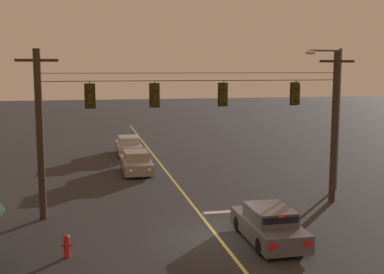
{
  "coord_description": "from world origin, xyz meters",
  "views": [
    {
      "loc": [
        -4.98,
        -18.26,
        6.67
      ],
      "look_at": [
        0.0,
        4.98,
        3.36
      ],
      "focal_mm": 46.19,
      "sensor_mm": 36.0,
      "label": 1
    }
  ],
  "objects_px": {
    "traffic_light_centre": "(224,95)",
    "traffic_light_leftmost": "(90,96)",
    "traffic_light_left_inner": "(155,95)",
    "fire_hydrant": "(67,245)",
    "car_oncoming_lead": "(136,163)",
    "car_oncoming_trailing": "(129,146)",
    "car_waiting_near_lane": "(269,225)",
    "street_lamp_corner": "(333,106)",
    "traffic_light_right_inner": "(296,94)"
  },
  "relations": [
    {
      "from": "car_oncoming_trailing",
      "to": "car_waiting_near_lane",
      "type": "bearing_deg",
      "value": -80.18
    },
    {
      "from": "traffic_light_leftmost",
      "to": "fire_hydrant",
      "type": "height_order",
      "value": "traffic_light_leftmost"
    },
    {
      "from": "traffic_light_centre",
      "to": "car_oncoming_lead",
      "type": "height_order",
      "value": "traffic_light_centre"
    },
    {
      "from": "traffic_light_left_inner",
      "to": "car_waiting_near_lane",
      "type": "distance_m",
      "value": 7.75
    },
    {
      "from": "traffic_light_left_inner",
      "to": "traffic_light_right_inner",
      "type": "bearing_deg",
      "value": 0.0
    },
    {
      "from": "traffic_light_centre",
      "to": "car_oncoming_trailing",
      "type": "bearing_deg",
      "value": 100.9
    },
    {
      "from": "traffic_light_centre",
      "to": "car_oncoming_trailing",
      "type": "xyz_separation_m",
      "value": [
        -3.12,
        16.19,
        -4.81
      ]
    },
    {
      "from": "traffic_light_centre",
      "to": "traffic_light_leftmost",
      "type": "bearing_deg",
      "value": 180.0
    },
    {
      "from": "street_lamp_corner",
      "to": "car_waiting_near_lane",
      "type": "bearing_deg",
      "value": -131.66
    },
    {
      "from": "car_oncoming_trailing",
      "to": "fire_hydrant",
      "type": "bearing_deg",
      "value": -100.73
    },
    {
      "from": "car_oncoming_lead",
      "to": "street_lamp_corner",
      "type": "distance_m",
      "value": 12.8
    },
    {
      "from": "car_oncoming_lead",
      "to": "traffic_light_centre",
      "type": "bearing_deg",
      "value": -70.55
    },
    {
      "from": "fire_hydrant",
      "to": "traffic_light_centre",
      "type": "bearing_deg",
      "value": 34.3
    },
    {
      "from": "traffic_light_leftmost",
      "to": "car_oncoming_trailing",
      "type": "height_order",
      "value": "traffic_light_leftmost"
    },
    {
      "from": "traffic_light_centre",
      "to": "traffic_light_right_inner",
      "type": "relative_size",
      "value": 1.0
    },
    {
      "from": "traffic_light_right_inner",
      "to": "car_oncoming_lead",
      "type": "height_order",
      "value": "traffic_light_right_inner"
    },
    {
      "from": "car_oncoming_trailing",
      "to": "traffic_light_centre",
      "type": "bearing_deg",
      "value": -79.1
    },
    {
      "from": "traffic_light_right_inner",
      "to": "car_waiting_near_lane",
      "type": "xyz_separation_m",
      "value": [
        -3.1,
        -4.78,
        -4.81
      ]
    },
    {
      "from": "car_oncoming_trailing",
      "to": "traffic_light_leftmost",
      "type": "bearing_deg",
      "value": -100.47
    },
    {
      "from": "traffic_light_left_inner",
      "to": "street_lamp_corner",
      "type": "xyz_separation_m",
      "value": [
        10.04,
        2.3,
        -0.8
      ]
    },
    {
      "from": "traffic_light_left_inner",
      "to": "traffic_light_centre",
      "type": "relative_size",
      "value": 1.0
    },
    {
      "from": "car_waiting_near_lane",
      "to": "street_lamp_corner",
      "type": "bearing_deg",
      "value": 48.34
    },
    {
      "from": "traffic_light_leftmost",
      "to": "traffic_light_centre",
      "type": "bearing_deg",
      "value": 0.0
    },
    {
      "from": "traffic_light_centre",
      "to": "traffic_light_right_inner",
      "type": "height_order",
      "value": "same"
    },
    {
      "from": "traffic_light_left_inner",
      "to": "car_oncoming_lead",
      "type": "distance_m",
      "value": 10.33
    },
    {
      "from": "car_waiting_near_lane",
      "to": "traffic_light_leftmost",
      "type": "bearing_deg",
      "value": 144.2
    },
    {
      "from": "traffic_light_leftmost",
      "to": "traffic_light_centre",
      "type": "height_order",
      "value": "same"
    },
    {
      "from": "traffic_light_left_inner",
      "to": "traffic_light_right_inner",
      "type": "xyz_separation_m",
      "value": [
        6.84,
        0.0,
        0.0
      ]
    },
    {
      "from": "traffic_light_centre",
      "to": "car_oncoming_lead",
      "type": "bearing_deg",
      "value": 109.45
    },
    {
      "from": "car_waiting_near_lane",
      "to": "fire_hydrant",
      "type": "distance_m",
      "value": 7.62
    },
    {
      "from": "traffic_light_leftmost",
      "to": "car_oncoming_lead",
      "type": "relative_size",
      "value": 0.28
    },
    {
      "from": "car_waiting_near_lane",
      "to": "street_lamp_corner",
      "type": "xyz_separation_m",
      "value": [
        6.3,
        7.08,
        4.02
      ]
    },
    {
      "from": "traffic_light_leftmost",
      "to": "car_oncoming_lead",
      "type": "height_order",
      "value": "traffic_light_leftmost"
    },
    {
      "from": "car_oncoming_lead",
      "to": "traffic_light_right_inner",
      "type": "bearing_deg",
      "value": -53.21
    },
    {
      "from": "traffic_light_centre",
      "to": "street_lamp_corner",
      "type": "bearing_deg",
      "value": 18.66
    },
    {
      "from": "traffic_light_centre",
      "to": "street_lamp_corner",
      "type": "distance_m",
      "value": 7.23
    },
    {
      "from": "traffic_light_leftmost",
      "to": "car_oncoming_trailing",
      "type": "xyz_separation_m",
      "value": [
        2.99,
        16.19,
        -4.81
      ]
    },
    {
      "from": "car_waiting_near_lane",
      "to": "car_oncoming_trailing",
      "type": "relative_size",
      "value": 0.98
    },
    {
      "from": "traffic_light_right_inner",
      "to": "car_oncoming_trailing",
      "type": "bearing_deg",
      "value": 112.57
    },
    {
      "from": "car_oncoming_trailing",
      "to": "fire_hydrant",
      "type": "height_order",
      "value": "car_oncoming_trailing"
    },
    {
      "from": "traffic_light_leftmost",
      "to": "car_waiting_near_lane",
      "type": "bearing_deg",
      "value": -35.8
    },
    {
      "from": "traffic_light_left_inner",
      "to": "car_oncoming_trailing",
      "type": "bearing_deg",
      "value": 89.61
    },
    {
      "from": "car_waiting_near_lane",
      "to": "car_oncoming_trailing",
      "type": "height_order",
      "value": "same"
    },
    {
      "from": "traffic_light_left_inner",
      "to": "fire_hydrant",
      "type": "height_order",
      "value": "traffic_light_left_inner"
    },
    {
      "from": "car_oncoming_lead",
      "to": "fire_hydrant",
      "type": "bearing_deg",
      "value": -105.48
    },
    {
      "from": "car_waiting_near_lane",
      "to": "car_oncoming_trailing",
      "type": "bearing_deg",
      "value": 99.82
    },
    {
      "from": "traffic_light_left_inner",
      "to": "traffic_light_centre",
      "type": "bearing_deg",
      "value": 0.0
    },
    {
      "from": "traffic_light_centre",
      "to": "street_lamp_corner",
      "type": "relative_size",
      "value": 0.16
    },
    {
      "from": "car_waiting_near_lane",
      "to": "fire_hydrant",
      "type": "height_order",
      "value": "car_waiting_near_lane"
    },
    {
      "from": "traffic_light_leftmost",
      "to": "traffic_light_left_inner",
      "type": "xyz_separation_m",
      "value": [
        2.88,
        0.0,
        0.0
      ]
    }
  ]
}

